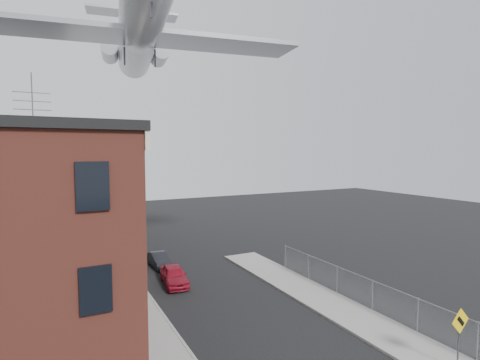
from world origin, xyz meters
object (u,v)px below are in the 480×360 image
(warning_sign, at_px, (460,329))
(car_near, at_px, (174,275))
(street_tree, at_px, (99,212))
(car_mid, at_px, (159,260))
(airplane, at_px, (140,31))
(utility_pole, at_px, (111,216))
(car_far, at_px, (119,223))

(warning_sign, bearing_deg, car_near, 115.74)
(warning_sign, xyz_separation_m, street_tree, (-10.87, 28.95, 1.57))
(car_mid, height_order, airplane, airplane)
(car_mid, distance_m, airplane, 18.29)
(street_tree, bearing_deg, warning_sign, -69.42)
(utility_pole, relative_size, car_mid, 2.59)
(car_far, height_order, airplane, airplane)
(warning_sign, relative_size, street_tree, 0.54)
(utility_pole, bearing_deg, car_mid, 16.55)
(warning_sign, xyz_separation_m, car_mid, (-7.40, 20.15, -1.31))
(utility_pole, height_order, car_near, utility_pole)
(car_far, bearing_deg, street_tree, -113.70)
(utility_pole, bearing_deg, car_near, -42.69)
(warning_sign, relative_size, utility_pole, 0.31)
(utility_pole, bearing_deg, warning_sign, -59.52)
(car_near, bearing_deg, utility_pole, 143.66)
(street_tree, distance_m, car_far, 9.95)
(street_tree, relative_size, airplane, 0.19)
(warning_sign, bearing_deg, utility_pole, 120.48)
(street_tree, bearing_deg, airplane, -71.67)
(warning_sign, relative_size, car_near, 0.71)
(car_mid, bearing_deg, airplane, 128.39)
(car_mid, xyz_separation_m, car_far, (-0.15, 17.72, -0.02))
(warning_sign, bearing_deg, airplane, 111.38)
(car_near, height_order, airplane, airplane)
(warning_sign, distance_m, car_far, 38.64)
(warning_sign, height_order, car_mid, warning_sign)
(street_tree, relative_size, car_near, 1.31)
(car_near, xyz_separation_m, car_far, (-0.01, 22.22, -0.13))
(street_tree, bearing_deg, car_far, 69.60)
(warning_sign, xyz_separation_m, car_far, (-7.55, 37.87, -1.34))
(street_tree, height_order, car_far, street_tree)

